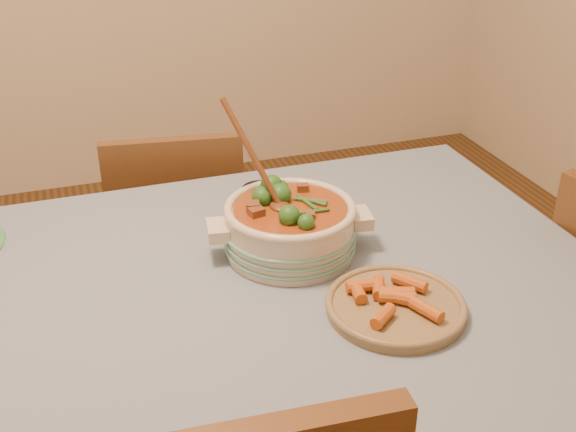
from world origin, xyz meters
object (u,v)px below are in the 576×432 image
object	(u,v)px
dining_table	(211,333)
chair_far	(178,236)
stew_casserole	(290,224)
fried_plate	(396,304)
condiment_bowl	(260,196)

from	to	relation	value
dining_table	chair_far	world-z (taller)	chair_far
stew_casserole	fried_plate	size ratio (longest dim) A/B	1.16
fried_plate	stew_casserole	bearing A→B (deg)	113.59
stew_casserole	condiment_bowl	world-z (taller)	stew_casserole
dining_table	condiment_bowl	distance (m)	0.42
dining_table	stew_casserole	xyz separation A→B (m)	(0.21, 0.11, 0.16)
dining_table	condiment_bowl	xyz separation A→B (m)	(0.21, 0.34, 0.12)
dining_table	fried_plate	bearing A→B (deg)	-27.08
dining_table	chair_far	size ratio (longest dim) A/B	2.02
fried_plate	chair_far	bearing A→B (deg)	105.83
dining_table	condiment_bowl	size ratio (longest dim) A/B	17.72
fried_plate	chair_far	world-z (taller)	chair_far
chair_far	fried_plate	bearing A→B (deg)	114.21
dining_table	condiment_bowl	bearing A→B (deg)	58.24
stew_casserole	chair_far	xyz separation A→B (m)	(-0.14, 0.65, -0.36)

